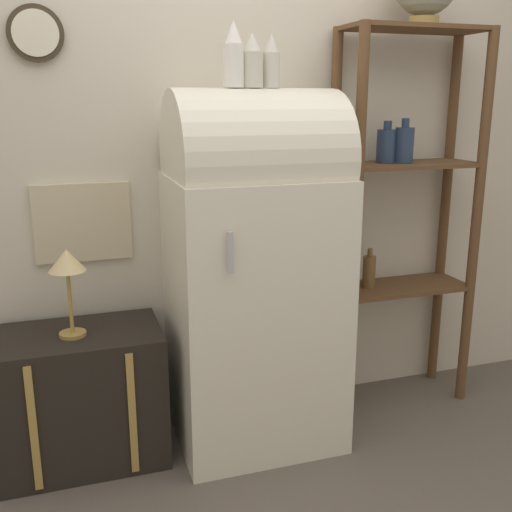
{
  "coord_description": "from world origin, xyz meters",
  "views": [
    {
      "loc": [
        -0.78,
        -2.17,
        1.54
      ],
      "look_at": [
        0.01,
        0.25,
        0.87
      ],
      "focal_mm": 42.0,
      "sensor_mm": 36.0,
      "label": 1
    }
  ],
  "objects_px": {
    "refrigerator": "(254,267)",
    "vase_center": "(252,62)",
    "suitcase_trunk": "(82,396)",
    "vase_left": "(234,56)",
    "desk_lamp": "(67,268)",
    "vase_right": "(272,63)"
  },
  "relations": [
    {
      "from": "vase_right",
      "to": "desk_lamp",
      "type": "relative_size",
      "value": 0.58
    },
    {
      "from": "desk_lamp",
      "to": "refrigerator",
      "type": "bearing_deg",
      "value": -1.27
    },
    {
      "from": "suitcase_trunk",
      "to": "vase_left",
      "type": "height_order",
      "value": "vase_left"
    },
    {
      "from": "refrigerator",
      "to": "vase_center",
      "type": "relative_size",
      "value": 7.37
    },
    {
      "from": "vase_left",
      "to": "vase_right",
      "type": "xyz_separation_m",
      "value": [
        0.17,
        0.02,
        -0.02
      ]
    },
    {
      "from": "vase_center",
      "to": "vase_left",
      "type": "bearing_deg",
      "value": -175.7
    },
    {
      "from": "vase_left",
      "to": "desk_lamp",
      "type": "bearing_deg",
      "value": 177.94
    },
    {
      "from": "refrigerator",
      "to": "vase_center",
      "type": "height_order",
      "value": "vase_center"
    },
    {
      "from": "refrigerator",
      "to": "suitcase_trunk",
      "type": "distance_m",
      "value": 0.94
    },
    {
      "from": "vase_left",
      "to": "vase_center",
      "type": "xyz_separation_m",
      "value": [
        0.08,
        0.01,
        -0.02
      ]
    },
    {
      "from": "suitcase_trunk",
      "to": "vase_left",
      "type": "xyz_separation_m",
      "value": [
        0.68,
        -0.05,
        1.41
      ]
    },
    {
      "from": "refrigerator",
      "to": "vase_left",
      "type": "height_order",
      "value": "vase_left"
    },
    {
      "from": "vase_right",
      "to": "suitcase_trunk",
      "type": "bearing_deg",
      "value": 177.47
    },
    {
      "from": "refrigerator",
      "to": "desk_lamp",
      "type": "relative_size",
      "value": 4.29
    },
    {
      "from": "refrigerator",
      "to": "vase_right",
      "type": "relative_size",
      "value": 7.39
    },
    {
      "from": "vase_right",
      "to": "desk_lamp",
      "type": "distance_m",
      "value": 1.18
    },
    {
      "from": "refrigerator",
      "to": "vase_right",
      "type": "bearing_deg",
      "value": 5.77
    },
    {
      "from": "vase_left",
      "to": "desk_lamp",
      "type": "height_order",
      "value": "vase_left"
    },
    {
      "from": "suitcase_trunk",
      "to": "vase_right",
      "type": "relative_size",
      "value": 3.23
    },
    {
      "from": "refrigerator",
      "to": "vase_center",
      "type": "bearing_deg",
      "value": -170.47
    },
    {
      "from": "vase_center",
      "to": "refrigerator",
      "type": "bearing_deg",
      "value": 9.53
    },
    {
      "from": "refrigerator",
      "to": "suitcase_trunk",
      "type": "xyz_separation_m",
      "value": [
        -0.77,
        0.05,
        -0.53
      ]
    }
  ]
}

